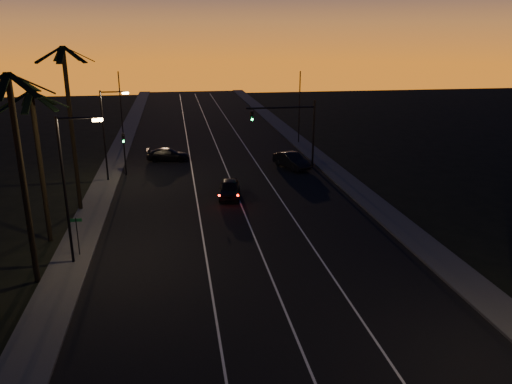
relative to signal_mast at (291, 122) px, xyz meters
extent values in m
cube|color=black|center=(-7.14, -9.99, -4.78)|extent=(20.00, 170.00, 0.01)
cube|color=#3C3C39|center=(-18.34, -9.99, -4.70)|extent=(2.40, 170.00, 0.16)
cube|color=#3C3C39|center=(4.06, -9.99, -4.70)|extent=(2.40, 170.00, 0.16)
cube|color=silver|center=(-10.14, -9.99, -4.76)|extent=(0.12, 160.00, 0.01)
cube|color=silver|center=(-6.64, -9.99, -4.76)|extent=(0.12, 160.00, 0.01)
cube|color=silver|center=(-3.14, -9.99, -4.76)|extent=(0.12, 160.00, 0.01)
cylinder|color=black|center=(-19.74, -21.99, 0.97)|extent=(0.32, 0.32, 11.50)
cube|color=black|center=(-18.71, -21.73, 6.15)|extent=(2.18, 0.92, 1.18)
cube|color=black|center=(-19.30, -21.03, 6.15)|extent=(1.25, 2.12, 1.18)
cube|color=black|center=(-20.22, -21.05, 6.15)|extent=(1.34, 2.09, 1.18)
cube|color=black|center=(-19.71, -23.05, 6.15)|extent=(0.45, 2.16, 1.18)
cube|color=black|center=(-18.89, -22.63, 6.15)|extent=(1.95, 1.61, 1.18)
cylinder|color=black|center=(-20.34, -15.99, 0.22)|extent=(0.32, 0.32, 10.00)
cube|color=black|center=(-19.31, -15.73, 4.65)|extent=(2.18, 0.92, 1.18)
cube|color=black|center=(-19.90, -15.03, 4.65)|extent=(1.25, 2.12, 1.18)
cube|color=black|center=(-20.82, -15.05, 4.65)|extent=(1.34, 2.09, 1.18)
cube|color=black|center=(-21.37, -15.78, 4.65)|extent=(2.18, 0.82, 1.18)
cube|color=black|center=(-21.15, -16.67, 4.65)|extent=(1.90, 1.69, 1.18)
cube|color=black|center=(-20.31, -17.05, 4.65)|extent=(0.45, 2.16, 1.18)
cube|color=black|center=(-19.49, -16.63, 4.65)|extent=(1.95, 1.61, 1.18)
cylinder|color=black|center=(-19.34, -9.99, 1.47)|extent=(0.32, 0.32, 12.50)
cube|color=black|center=(-18.31, -9.73, 7.15)|extent=(2.18, 0.92, 1.18)
cube|color=black|center=(-18.90, -9.03, 7.15)|extent=(1.25, 2.12, 1.18)
cube|color=black|center=(-19.82, -9.05, 7.15)|extent=(1.34, 2.09, 1.18)
cube|color=black|center=(-20.37, -9.78, 7.15)|extent=(2.18, 0.82, 1.18)
cube|color=black|center=(-20.15, -10.67, 7.15)|extent=(1.90, 1.69, 1.18)
cube|color=black|center=(-19.31, -11.05, 7.15)|extent=(0.45, 2.16, 1.18)
cube|color=black|center=(-18.49, -10.63, 7.15)|extent=(1.95, 1.61, 1.18)
cylinder|color=black|center=(-18.14, -19.99, -0.28)|extent=(0.16, 0.16, 9.00)
cylinder|color=black|center=(-17.04, -19.99, 4.07)|extent=(2.20, 0.12, 0.12)
cube|color=#FFBB66|center=(-15.94, -19.99, 3.94)|extent=(0.55, 0.26, 0.16)
cylinder|color=black|center=(-18.14, -1.99, -0.53)|extent=(0.16, 0.16, 8.50)
cylinder|color=black|center=(-17.04, -1.99, 3.57)|extent=(2.20, 0.12, 0.12)
cube|color=#FFBB66|center=(-15.94, -1.99, 3.44)|extent=(0.55, 0.26, 0.16)
cylinder|color=black|center=(-17.94, -18.99, -3.48)|extent=(0.06, 0.06, 2.60)
cube|color=#0D4F24|center=(-17.94, -18.99, -2.33)|extent=(0.70, 0.03, 0.20)
cylinder|color=black|center=(2.36, 0.01, -1.28)|extent=(0.20, 0.20, 7.00)
cylinder|color=black|center=(-1.14, 0.01, 1.52)|extent=(7.00, 0.16, 0.16)
cube|color=black|center=(-4.04, 0.01, 0.77)|extent=(0.32, 0.28, 1.00)
sphere|color=black|center=(-4.04, -0.16, 1.09)|extent=(0.20, 0.20, 0.20)
sphere|color=black|center=(-4.04, -0.16, 0.77)|extent=(0.20, 0.20, 0.20)
sphere|color=#14FF59|center=(-4.04, -0.16, 0.45)|extent=(0.20, 0.20, 0.20)
cylinder|color=black|center=(-16.64, 0.01, -2.68)|extent=(0.14, 0.14, 4.20)
cube|color=black|center=(-16.64, 0.01, -1.08)|extent=(0.28, 0.25, 0.90)
sphere|color=black|center=(-16.64, -0.14, -0.80)|extent=(0.18, 0.18, 0.18)
sphere|color=black|center=(-16.64, -0.14, -1.08)|extent=(0.18, 0.18, 0.18)
sphere|color=#14FF59|center=(-16.64, -0.14, -1.36)|extent=(0.18, 0.18, 0.18)
cylinder|color=black|center=(-18.14, 15.01, -0.28)|extent=(0.14, 0.14, 9.00)
cylinder|color=black|center=(3.86, 12.01, -0.28)|extent=(0.14, 0.14, 9.00)
imported|color=black|center=(-7.32, -8.59, -4.03)|extent=(2.35, 4.57, 1.49)
sphere|color=#FF0F05|center=(-8.43, -11.06, -3.79)|extent=(0.18, 0.18, 0.18)
sphere|color=#FF0F05|center=(-6.95, -11.27, -3.79)|extent=(0.18, 0.18, 0.18)
imported|color=black|center=(0.10, 0.02, -3.97)|extent=(3.30, 5.14, 1.60)
imported|color=black|center=(-12.54, 5.32, -4.09)|extent=(4.92, 2.54, 1.36)
camera|label=1|loc=(-11.68, -48.95, 8.53)|focal=35.00mm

